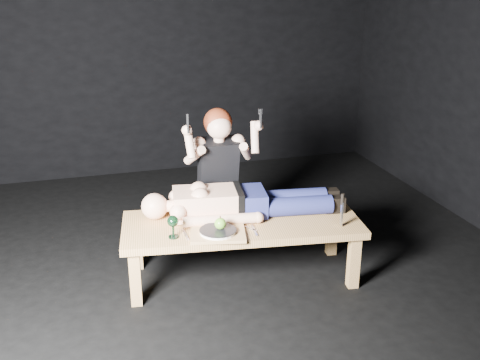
% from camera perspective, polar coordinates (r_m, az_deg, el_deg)
% --- Properties ---
extents(ground, '(5.00, 5.00, 0.00)m').
position_cam_1_polar(ground, '(4.23, -3.37, -9.80)').
color(ground, black).
rests_on(ground, ground).
extents(back_wall, '(5.00, 0.00, 5.00)m').
position_cam_1_polar(back_wall, '(6.15, -9.13, 14.35)').
color(back_wall, black).
rests_on(back_wall, ground).
extents(table, '(1.77, 0.86, 0.45)m').
position_cam_1_polar(table, '(4.11, 0.20, -7.11)').
color(table, tan).
rests_on(table, ground).
extents(lying_man, '(1.63, 0.68, 0.24)m').
position_cam_1_polar(lying_man, '(4.09, 0.57, -1.87)').
color(lying_man, '#F7BA9C').
rests_on(lying_man, table).
extents(kneeling_woman, '(0.67, 0.75, 1.22)m').
position_cam_1_polar(kneeling_woman, '(4.42, -2.43, 0.35)').
color(kneeling_woman, black).
rests_on(kneeling_woman, ground).
extents(serving_tray, '(0.42, 0.34, 0.02)m').
position_cam_1_polar(serving_tray, '(3.80, -2.28, -5.53)').
color(serving_tray, tan).
rests_on(serving_tray, table).
extents(plate, '(0.29, 0.29, 0.02)m').
position_cam_1_polar(plate, '(3.79, -2.29, -5.25)').
color(plate, white).
rests_on(plate, serving_tray).
extents(apple, '(0.08, 0.08, 0.08)m').
position_cam_1_polar(apple, '(3.79, -2.02, -4.47)').
color(apple, '#4E971F').
rests_on(apple, plate).
extents(goblet, '(0.09, 0.09, 0.16)m').
position_cam_1_polar(goblet, '(3.77, -6.86, -4.77)').
color(goblet, black).
rests_on(goblet, table).
extents(fork_flat, '(0.02, 0.18, 0.01)m').
position_cam_1_polar(fork_flat, '(3.82, -5.57, -5.61)').
color(fork_flat, '#B2B2B7').
rests_on(fork_flat, table).
extents(knife_flat, '(0.04, 0.18, 0.01)m').
position_cam_1_polar(knife_flat, '(3.87, 1.47, -5.17)').
color(knife_flat, '#B2B2B7').
rests_on(knife_flat, table).
extents(spoon_flat, '(0.10, 0.16, 0.01)m').
position_cam_1_polar(spoon_flat, '(3.91, 0.74, -4.86)').
color(spoon_flat, '#B2B2B7').
rests_on(spoon_flat, table).
extents(carving_knife, '(0.04, 0.04, 0.25)m').
position_cam_1_polar(carving_knife, '(3.95, 10.37, -3.06)').
color(carving_knife, '#B2B2B7').
rests_on(carving_knife, table).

